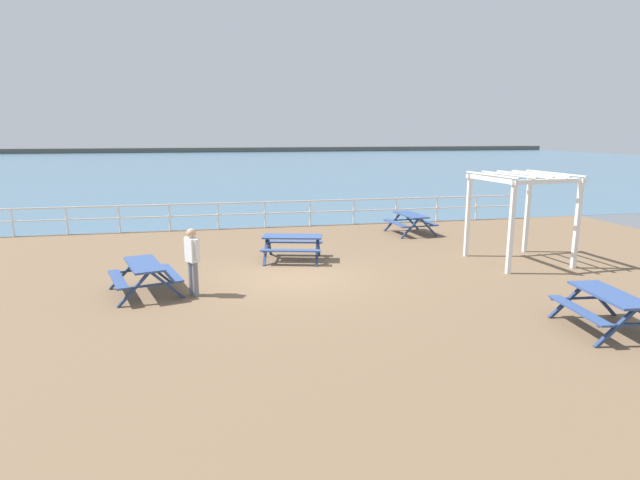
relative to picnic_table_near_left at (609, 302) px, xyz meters
name	(u,v)px	position (x,y,z in m)	size (l,w,h in m)	color
ground_plane	(294,280)	(-5.50, 5.16, -0.68)	(30.00, 24.00, 0.20)	brown
sea_band	(228,164)	(-5.50, 57.91, -0.58)	(142.00, 90.00, 0.01)	#476B84
distant_shoreline	(221,152)	(-5.50, 100.91, -0.58)	(142.00, 6.00, 1.80)	#4C4C47
seaward_railing	(265,209)	(-5.50, 12.91, 0.17)	(23.07, 0.07, 1.08)	white
picnic_table_near_left	(609,302)	(0.00, 0.00, 0.00)	(1.70, 1.94, 0.80)	#334C84
picnic_table_near_right	(144,271)	(-9.32, 4.40, 0.00)	(1.94, 2.15, 0.80)	#334C84
picnic_table_mid_centre	(410,219)	(-0.09, 10.34, 0.00)	(1.67, 1.92, 0.80)	#334C84
picnic_table_far_left	(293,242)	(-5.26, 7.03, 0.00)	(2.12, 1.90, 0.80)	#334C84
visitor	(192,258)	(-8.15, 4.00, 0.36)	(0.37, 0.46, 1.66)	slate
lattice_pergola	(522,197)	(1.45, 5.43, 1.41)	(2.60, 2.72, 2.70)	white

